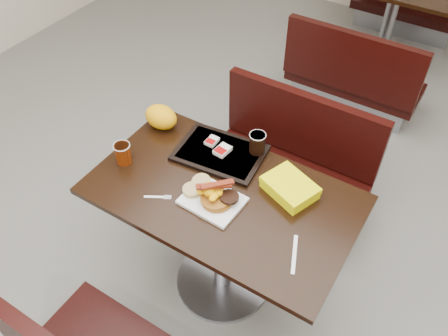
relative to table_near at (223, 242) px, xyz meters
The scene contains 23 objects.
floor 0.38m from the table_near, ahead, with size 6.00×7.00×0.01m, color gray.
table_near is the anchor object (origin of this frame).
bench_near_n 0.70m from the table_near, 90.00° to the left, with size 1.00×0.46×0.72m, color black, non-canonical shape.
table_far 2.60m from the table_near, 90.00° to the left, with size 1.20×0.70×0.75m, color black, non-canonical shape.
bench_far_s 1.90m from the table_near, 90.00° to the left, with size 1.00×0.46×0.72m, color black, non-canonical shape.
platter 0.39m from the table_near, 98.99° to the right, with size 0.26×0.20×0.02m, color white.
pancake_stack 0.41m from the table_near, 79.58° to the right, with size 0.14×0.14×0.03m, color #A75D1B.
sausage_patty 0.43m from the table_near, 35.97° to the right, with size 0.08×0.08×0.01m, color black.
scrambled_eggs 0.45m from the table_near, 105.05° to the right, with size 0.09×0.08×0.05m, color #FFB705.
bacon_strips 0.48m from the table_near, 99.86° to the right, with size 0.15×0.07×0.01m, color #4A1205, non-canonical shape.
muffin_bottom 0.42m from the table_near, 145.73° to the right, with size 0.09×0.09×0.02m, color tan.
muffin_top 0.42m from the table_near, 162.19° to the right, with size 0.09×0.09×0.02m, color tan.
coffee_cup_near 0.67m from the table_near, behind, with size 0.07×0.07×0.10m, color #8F2F05.
fork 0.49m from the table_near, 143.05° to the right, with size 0.12×0.02×0.00m, color white, non-canonical shape.
knife 0.58m from the table_near, 17.08° to the right, with size 0.19×0.02×0.00m, color white.
condiment_syrup 0.38m from the table_near, 97.48° to the right, with size 0.04×0.03×0.01m, color #AC2807.
condiment_ketchup 0.38m from the table_near, 22.48° to the right, with size 0.03×0.03×0.01m, color #8C0504.
tray 0.46m from the table_near, 125.37° to the left, with size 0.41×0.29×0.02m, color black.
hashbrown_sleeve_left 0.51m from the table_near, 131.97° to the left, with size 0.05×0.07×0.02m, color silver.
hashbrown_sleeve_right 0.47m from the table_near, 122.71° to the left, with size 0.06×0.08×0.02m, color silver.
coffee_cup_far 0.54m from the table_near, 89.26° to the left, with size 0.08×0.08×0.10m, color black.
clamshell 0.50m from the table_near, 32.69° to the left, with size 0.23×0.17×0.06m, color #F7EF04.
paper_bag 0.71m from the table_near, 156.53° to the left, with size 0.18×0.13×0.12m, color #F29A08.
Camera 1 is at (0.74, -1.17, 2.32)m, focal length 37.42 mm.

